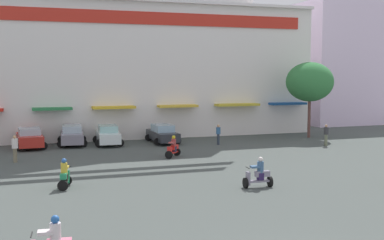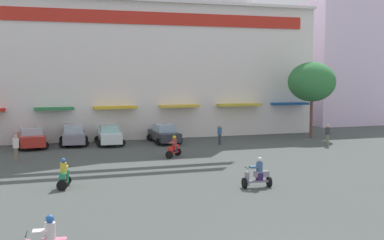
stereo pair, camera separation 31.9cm
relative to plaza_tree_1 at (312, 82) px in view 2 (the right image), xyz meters
name	(u,v)px [view 2 (the right image)]	position (x,y,z in m)	size (l,w,h in m)	color
ground_plane	(173,182)	(-16.56, -13.54, -4.91)	(128.00, 128.00, 0.00)	#444B47
colonial_building	(106,32)	(-16.56, 8.88, 4.59)	(37.50, 14.89, 21.25)	white
flank_building_right	(340,64)	(10.80, 11.62, 1.82)	(10.56, 9.93, 13.46)	silver
plaza_tree_1	(312,82)	(0.00, 0.00, 0.00)	(4.30, 3.72, 6.65)	brown
parked_car_0	(31,138)	(-23.51, 1.30, -4.13)	(2.53, 4.15, 1.55)	#B32820
parked_car_1	(74,135)	(-20.30, 1.95, -4.12)	(2.51, 4.44, 1.59)	gray
parked_car_2	(109,135)	(-17.59, 1.16, -4.12)	(2.42, 4.24, 1.57)	white
parked_car_3	(164,134)	(-13.17, 0.87, -4.15)	(2.29, 4.46, 1.51)	#292B31
scooter_rider_0	(64,176)	(-22.12, -13.27, -4.29)	(0.82, 1.40, 1.52)	black
scooter_rider_1	(174,148)	(-14.37, -6.10, -4.31)	(1.36, 1.45, 1.47)	black
scooter_rider_3	(257,175)	(-12.97, -16.18, -4.29)	(1.48, 0.63, 1.53)	black
pedestrian_0	(16,147)	(-24.50, -4.76, -3.93)	(0.55, 0.55, 1.74)	#756C53
pedestrian_1	(328,134)	(-1.53, -4.94, -3.96)	(0.49, 0.49, 1.68)	#696F55
pedestrian_2	(220,133)	(-9.25, -1.56, -3.98)	(0.47, 0.47, 1.62)	#29323E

